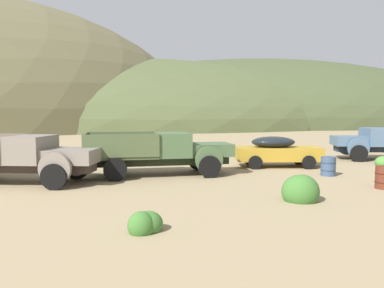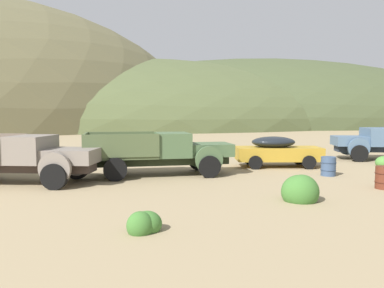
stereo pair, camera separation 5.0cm
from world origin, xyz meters
name	(u,v)px [view 2 (the right image)]	position (x,y,z in m)	size (l,w,h in m)	color
hill_distant	(137,125)	(11.26, 75.29, 0.00)	(107.10, 77.42, 28.37)	#4C5633
hill_far_left	(261,124)	(41.76, 76.30, 0.00)	(108.20, 70.40, 30.31)	#424C2D
truck_primer_gray	(28,158)	(5.18, 3.58, 1.02)	(6.66, 3.63, 1.91)	#3D322D
truck_weathered_green	(169,152)	(10.88, 4.67, 1.02)	(6.53, 2.60, 1.91)	#232B1B
car_mustard	(281,151)	(16.83, 6.20, 0.81)	(4.72, 2.41, 1.57)	#B28928
truck_chalk_blue	(379,142)	(23.72, 7.90, 1.03)	(6.19, 3.57, 1.91)	#262D39
oil_drum_by_truck	(384,178)	(18.31, 0.26, 0.41)	(0.65, 0.65, 0.83)	#5B2819
oil_drum_spare	(328,166)	(17.80, 3.23, 0.42)	(0.68, 0.68, 0.84)	#384C6B
bush_front_right	(143,225)	(9.40, -3.27, 0.17)	(0.84, 0.76, 0.66)	#3D702D
bush_front_left	(299,192)	(14.41, -0.97, 0.28)	(1.16, 1.28, 1.10)	#3D702D
bush_between_trucks	(56,164)	(5.58, 7.22, 0.29)	(1.21, 0.96, 1.15)	#4C8438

